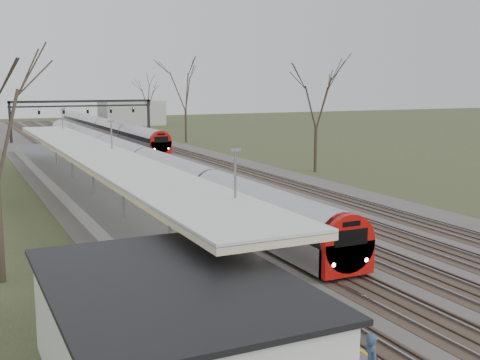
# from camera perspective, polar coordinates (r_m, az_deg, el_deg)

# --- Properties ---
(track_bed) EXTENTS (24.00, 160.00, 0.22)m
(track_bed) POSITION_cam_1_polar(r_m,az_deg,el_deg) (64.97, -9.48, 1.53)
(track_bed) COLOR #474442
(track_bed) RESTS_ON ground
(platform) EXTENTS (3.50, 69.00, 1.00)m
(platform) POSITION_cam_1_polar(r_m,az_deg,el_deg) (45.92, -14.57, -1.23)
(platform) COLOR #9E9B93
(platform) RESTS_ON ground
(canopy) EXTENTS (4.10, 50.00, 3.11)m
(canopy) POSITION_cam_1_polar(r_m,az_deg,el_deg) (41.05, -13.54, 2.45)
(canopy) COLOR slate
(canopy) RESTS_ON platform
(station_building) EXTENTS (6.00, 9.00, 3.20)m
(station_building) POSITION_cam_1_polar(r_m,az_deg,el_deg) (17.20, -6.65, -14.71)
(station_building) COLOR silver
(station_building) RESTS_ON ground
(signal_gantry) EXTENTS (21.00, 0.59, 6.08)m
(signal_gantry) POSITION_cam_1_polar(r_m,az_deg,el_deg) (93.68, -14.71, 6.63)
(signal_gantry) COLOR black
(signal_gantry) RESTS_ON ground
(tree_east_far) EXTENTS (5.00, 5.00, 10.30)m
(tree_east_far) POSITION_cam_1_polar(r_m,az_deg,el_deg) (58.20, 7.27, 7.84)
(tree_east_far) COLOR #2D231C
(tree_east_far) RESTS_ON ground
(train_near) EXTENTS (2.62, 75.21, 3.05)m
(train_near) POSITION_cam_1_polar(r_m,az_deg,el_deg) (60.12, -10.95, 2.24)
(train_near) COLOR #AAADB4
(train_near) RESTS_ON ground
(train_far) EXTENTS (2.62, 60.21, 3.05)m
(train_far) POSITION_cam_1_polar(r_m,az_deg,el_deg) (99.96, -12.84, 4.87)
(train_far) COLOR #AAADB4
(train_far) RESTS_ON ground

